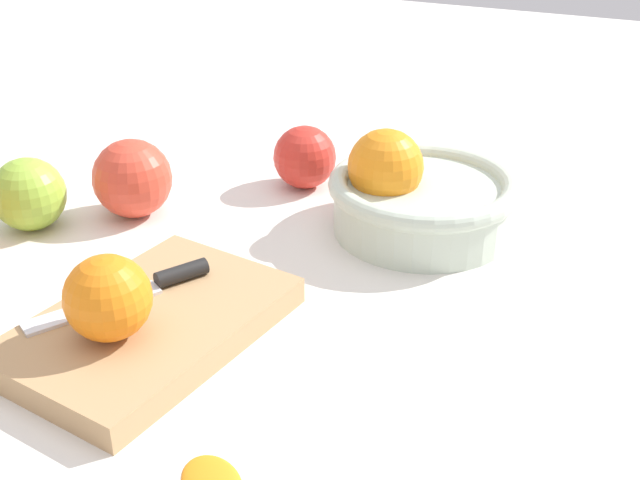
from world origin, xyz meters
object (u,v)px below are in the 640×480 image
bowl (417,196)px  cutting_board (150,326)px  apple_front_center (29,194)px  orange_on_board (108,298)px  knife (145,287)px  apple_mid_left (303,157)px  apple_front_left (132,178)px

bowl → cutting_board: (0.26, -0.14, -0.03)m
bowl → cutting_board: 0.30m
apple_front_center → cutting_board: bearing=61.6°
orange_on_board → knife: size_ratio=0.46×
apple_mid_left → apple_front_center: bearing=-46.1°
knife → apple_mid_left: apple_mid_left is taller
cutting_board → knife: size_ratio=1.58×
cutting_board → orange_on_board: bearing=-12.7°
apple_front_left → cutting_board: bearing=37.4°
orange_on_board → apple_front_left: bearing=-148.7°
orange_on_board → knife: bearing=-168.3°
apple_front_center → bowl: bearing=112.4°
bowl → apple_front_left: bowl is taller
cutting_board → orange_on_board: orange_on_board is taller
orange_on_board → apple_front_left: (-0.22, -0.13, -0.02)m
orange_on_board → apple_front_center: bearing=-126.0°
cutting_board → orange_on_board: 0.06m
cutting_board → apple_front_left: apple_front_left is taller
cutting_board → bowl: bearing=152.5°
bowl → apple_front_center: 0.38m
cutting_board → apple_front_center: 0.25m
apple_mid_left → orange_on_board: bearing=0.4°
cutting_board → orange_on_board: (0.03, -0.01, 0.04)m
apple_front_left → apple_mid_left: (-0.13, 0.13, -0.01)m
bowl → knife: (0.24, -0.16, -0.01)m
apple_front_center → apple_front_left: size_ratio=0.90×
apple_mid_left → apple_front_left: bearing=-44.1°
orange_on_board → knife: 0.07m
bowl → apple_front_center: size_ratio=2.56×
apple_front_left → knife: bearing=37.4°
apple_front_left → bowl: bearing=106.2°
knife → apple_mid_left: bearing=178.0°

